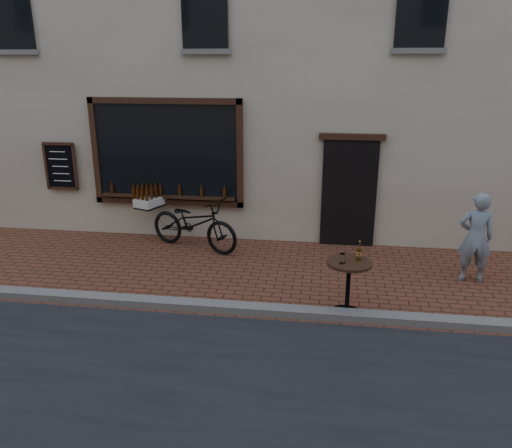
# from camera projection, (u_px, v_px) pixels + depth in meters

# --- Properties ---
(ground) EXTENTS (90.00, 90.00, 0.00)m
(ground) POSITION_uv_depth(u_px,v_px,m) (224.00, 317.00, 7.48)
(ground) COLOR brown
(ground) RESTS_ON ground
(kerb) EXTENTS (90.00, 0.25, 0.12)m
(kerb) POSITION_uv_depth(u_px,v_px,m) (227.00, 307.00, 7.65)
(kerb) COLOR slate
(kerb) RESTS_ON ground
(shop_building) EXTENTS (28.00, 6.20, 10.00)m
(shop_building) POSITION_uv_depth(u_px,v_px,m) (274.00, 4.00, 12.07)
(shop_building) COLOR beige
(shop_building) RESTS_ON ground
(cargo_bicycle) EXTENTS (2.48, 1.48, 1.15)m
(cargo_bicycle) POSITION_uv_depth(u_px,v_px,m) (192.00, 222.00, 10.13)
(cargo_bicycle) COLOR black
(cargo_bicycle) RESTS_ON ground
(bistro_table) EXTENTS (0.67, 0.67, 1.15)m
(bistro_table) POSITION_uv_depth(u_px,v_px,m) (349.00, 277.00, 7.38)
(bistro_table) COLOR black
(bistro_table) RESTS_ON ground
(pedestrian) EXTENTS (0.59, 0.40, 1.59)m
(pedestrian) POSITION_uv_depth(u_px,v_px,m) (475.00, 237.00, 8.52)
(pedestrian) COLOR gray
(pedestrian) RESTS_ON ground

